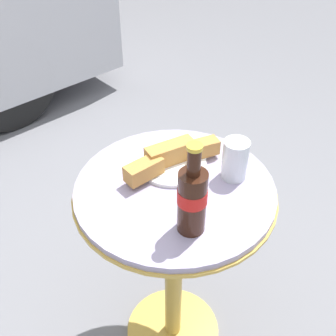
{
  "coord_description": "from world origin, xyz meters",
  "views": [
    {
      "loc": [
        -0.61,
        -0.65,
        1.57
      ],
      "look_at": [
        0.0,
        0.03,
        0.82
      ],
      "focal_mm": 45.0,
      "sensor_mm": 36.0,
      "label": 1
    }
  ],
  "objects_px": {
    "bistro_table": "(174,236)",
    "cola_bottle_left": "(192,198)",
    "lunch_plate_near": "(171,159)",
    "drinking_glass": "(235,161)"
  },
  "relations": [
    {
      "from": "bistro_table",
      "to": "cola_bottle_left",
      "type": "distance_m",
      "value": 0.35
    },
    {
      "from": "bistro_table",
      "to": "drinking_glass",
      "type": "bearing_deg",
      "value": -27.02
    },
    {
      "from": "bistro_table",
      "to": "cola_bottle_left",
      "type": "xyz_separation_m",
      "value": [
        -0.08,
        -0.14,
        0.31
      ]
    },
    {
      "from": "drinking_glass",
      "to": "lunch_plate_near",
      "type": "xyz_separation_m",
      "value": [
        -0.11,
        0.15,
        -0.03
      ]
    },
    {
      "from": "bistro_table",
      "to": "cola_bottle_left",
      "type": "height_order",
      "value": "cola_bottle_left"
    },
    {
      "from": "cola_bottle_left",
      "to": "lunch_plate_near",
      "type": "distance_m",
      "value": 0.26
    },
    {
      "from": "bistro_table",
      "to": "drinking_glass",
      "type": "relative_size",
      "value": 6.36
    },
    {
      "from": "bistro_table",
      "to": "drinking_glass",
      "type": "distance_m",
      "value": 0.32
    },
    {
      "from": "cola_bottle_left",
      "to": "bistro_table",
      "type": "bearing_deg",
      "value": 61.74
    },
    {
      "from": "drinking_glass",
      "to": "lunch_plate_near",
      "type": "bearing_deg",
      "value": 124.69
    }
  ]
}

